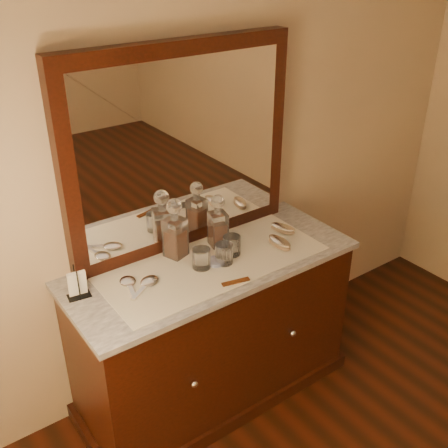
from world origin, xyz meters
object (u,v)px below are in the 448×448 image
(mirror_frame, at_px, (181,149))
(hand_mirror_outer, at_px, (129,283))
(hand_mirror_inner, at_px, (148,283))
(napkin_rack, at_px, (77,285))
(brush_near, at_px, (279,242))
(decanter_right, at_px, (218,226))
(brush_far, at_px, (283,228))
(pin_dish, at_px, (215,262))
(dresser_cabinet, at_px, (213,332))
(decanter_left, at_px, (175,234))
(comb, at_px, (236,282))

(mirror_frame, distance_m, hand_mirror_outer, 0.67)
(hand_mirror_outer, xyz_separation_m, hand_mirror_inner, (0.07, -0.05, 0.00))
(napkin_rack, distance_m, brush_near, 1.01)
(decanter_right, bearing_deg, brush_far, -14.47)
(decanter_right, bearing_deg, pin_dish, -129.56)
(pin_dish, distance_m, hand_mirror_outer, 0.43)
(mirror_frame, bearing_deg, hand_mirror_inner, -145.34)
(dresser_cabinet, xyz_separation_m, decanter_left, (-0.11, 0.15, 0.56))
(decanter_right, bearing_deg, comb, -111.91)
(pin_dish, relative_size, decanter_right, 0.32)
(pin_dish, height_order, decanter_left, decanter_left)
(mirror_frame, relative_size, decanter_left, 3.91)
(brush_near, bearing_deg, pin_dish, 170.46)
(pin_dish, relative_size, comb, 0.67)
(mirror_frame, distance_m, napkin_rack, 0.78)
(pin_dish, distance_m, decanter_right, 0.20)
(pin_dish, distance_m, decanter_left, 0.23)
(brush_near, bearing_deg, mirror_frame, 137.02)
(decanter_right, bearing_deg, brush_near, -38.81)
(pin_dish, xyz_separation_m, napkin_rack, (-0.64, 0.13, 0.05))
(brush_far, bearing_deg, comb, -154.48)
(comb, bearing_deg, hand_mirror_inner, 159.63)
(decanter_right, distance_m, hand_mirror_outer, 0.54)
(pin_dish, relative_size, brush_near, 0.58)
(pin_dish, height_order, hand_mirror_inner, hand_mirror_inner)
(pin_dish, xyz_separation_m, hand_mirror_inner, (-0.35, 0.03, 0.00))
(dresser_cabinet, bearing_deg, decanter_right, 43.80)
(pin_dish, distance_m, hand_mirror_inner, 0.35)
(decanter_left, height_order, hand_mirror_outer, decanter_left)
(napkin_rack, xyz_separation_m, decanter_left, (0.52, 0.04, 0.06))
(napkin_rack, height_order, brush_far, napkin_rack)
(mirror_frame, bearing_deg, dresser_cabinet, -90.00)
(decanter_left, distance_m, brush_near, 0.53)
(napkin_rack, distance_m, hand_mirror_outer, 0.23)
(mirror_frame, xyz_separation_m, napkin_rack, (-0.63, -0.14, -0.44))
(decanter_left, xyz_separation_m, hand_mirror_outer, (-0.31, -0.09, -0.11))
(mirror_frame, relative_size, hand_mirror_inner, 6.13)
(decanter_left, bearing_deg, brush_far, -12.52)
(decanter_left, xyz_separation_m, brush_far, (0.58, -0.13, -0.10))
(dresser_cabinet, distance_m, hand_mirror_outer, 0.62)
(brush_near, height_order, hand_mirror_inner, brush_near)
(mirror_frame, distance_m, decanter_left, 0.41)
(brush_near, distance_m, hand_mirror_inner, 0.71)
(dresser_cabinet, bearing_deg, comb, -94.46)
(dresser_cabinet, height_order, decanter_right, decanter_right)
(dresser_cabinet, distance_m, pin_dish, 0.45)
(mirror_frame, distance_m, decanter_right, 0.43)
(comb, height_order, decanter_left, decanter_left)
(napkin_rack, height_order, decanter_left, decanter_left)
(decanter_left, relative_size, decanter_right, 1.11)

